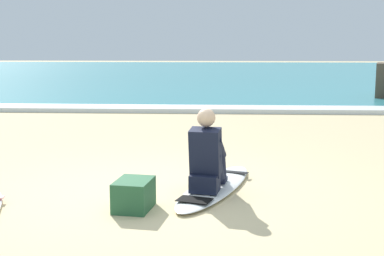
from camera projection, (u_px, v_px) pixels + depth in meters
The scene contains 6 objects.
ground_plane at pixel (157, 193), 6.30m from camera, with size 80.00×80.00×0.00m, color beige.
sea at pixel (205, 75), 27.05m from camera, with size 80.00×28.00×0.10m, color teal.
breaking_foam at pixel (191, 109), 13.55m from camera, with size 80.00×0.90×0.11m, color white.
surfboard_main at pixel (215, 186), 6.46m from camera, with size 1.18×2.28×0.08m.
surfer_seated at pixel (207, 158), 6.16m from camera, with size 0.46×0.75×0.95m.
beach_bag at pixel (134, 195), 5.68m from camera, with size 0.36×0.48×0.32m, color #285B38.
Camera 1 is at (0.72, -6.06, 1.78)m, focal length 50.11 mm.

